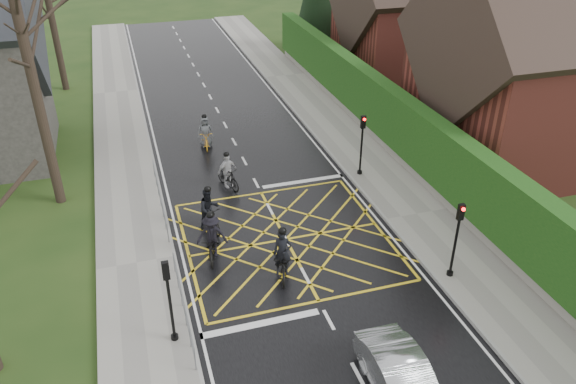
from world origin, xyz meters
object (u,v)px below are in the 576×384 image
cyclist_front (228,174)px  cyclist_lead (206,136)px  cyclist_mid (212,241)px  cyclist_back (210,213)px  cyclist_rear (283,260)px  car (403,383)px

cyclist_front → cyclist_lead: (-0.21, 4.82, -0.03)m
cyclist_mid → cyclist_lead: (1.49, 10.10, -0.08)m
cyclist_back → cyclist_front: bearing=53.2°
cyclist_rear → cyclist_mid: size_ratio=1.03×
cyclist_mid → cyclist_rear: bearing=-27.2°
cyclist_back → car: size_ratio=0.51×
cyclist_rear → car: 6.72m
cyclist_back → cyclist_front: cyclist_back is taller
cyclist_rear → cyclist_lead: 12.04m
cyclist_rear → cyclist_front: (-0.60, 7.19, 0.01)m
cyclist_rear → cyclist_front: size_ratio=1.17×
cyclist_back → car: bearing=-83.9°
car → cyclist_back: bearing=110.3°
cyclist_front → car: bearing=-101.6°
cyclist_rear → car: (1.59, -6.53, 0.01)m
cyclist_rear → cyclist_back: 4.42m
cyclist_front → cyclist_lead: 4.82m
cyclist_rear → cyclist_back: (-2.04, 3.92, 0.09)m
cyclist_back → cyclist_mid: (-0.26, -2.00, -0.03)m
cyclist_front → cyclist_rear: bearing=-105.9°
cyclist_rear → cyclist_mid: cyclist_rear is taller
cyclist_front → car: cyclist_front is taller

